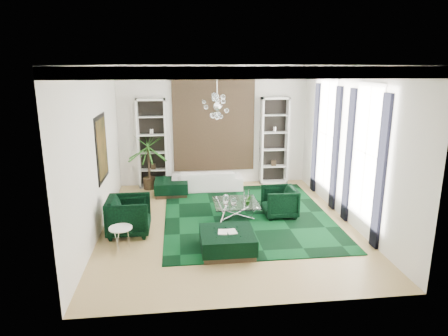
{
  "coord_description": "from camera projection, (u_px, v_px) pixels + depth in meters",
  "views": [
    {
      "loc": [
        -1.15,
        -9.11,
        3.82
      ],
      "look_at": [
        -0.02,
        0.5,
        1.29
      ],
      "focal_mm": 32.0,
      "sensor_mm": 36.0,
      "label": 1
    }
  ],
  "objects": [
    {
      "name": "shelving_left",
      "position": [
        152.0,
        144.0,
        12.45
      ],
      "size": [
        0.9,
        0.38,
        2.8
      ],
      "primitive_type": null,
      "color": "white",
      "rests_on": "floor"
    },
    {
      "name": "shelving_right",
      "position": [
        274.0,
        141.0,
        12.89
      ],
      "size": [
        0.9,
        0.38,
        2.8
      ],
      "primitive_type": null,
      "color": "white",
      "rests_on": "floor"
    },
    {
      "name": "wall_back",
      "position": [
        214.0,
        126.0,
        12.74
      ],
      "size": [
        6.0,
        0.02,
        3.8
      ],
      "primitive_type": "cube",
      "color": "white",
      "rests_on": "ground"
    },
    {
      "name": "crown_molding",
      "position": [
        227.0,
        69.0,
        8.91
      ],
      "size": [
        6.0,
        7.0,
        0.18
      ],
      "primitive_type": null,
      "color": "white",
      "rests_on": "ceiling"
    },
    {
      "name": "ceiling_medallion",
      "position": [
        226.0,
        66.0,
        9.18
      ],
      "size": [
        0.9,
        0.9,
        0.05
      ],
      "primitive_type": "cylinder",
      "color": "white",
      "rests_on": "ceiling"
    },
    {
      "name": "ottoman_front",
      "position": [
        227.0,
        242.0,
        8.31
      ],
      "size": [
        1.1,
        1.1,
        0.44
      ],
      "primitive_type": "cube",
      "color": "black",
      "rests_on": "floor"
    },
    {
      "name": "floor",
      "position": [
        227.0,
        224.0,
        9.85
      ],
      "size": [
        6.0,
        7.0,
        0.02
      ],
      "primitive_type": "cube",
      "color": "tan",
      "rests_on": "ground"
    },
    {
      "name": "wall_front",
      "position": [
        256.0,
        196.0,
        6.0
      ],
      "size": [
        6.0,
        0.02,
        3.8
      ],
      "primitive_type": "cube",
      "color": "white",
      "rests_on": "ground"
    },
    {
      "name": "painting",
      "position": [
        102.0,
        148.0,
        9.62
      ],
      "size": [
        0.04,
        1.3,
        1.6
      ],
      "primitive_type": "cube",
      "color": "black",
      "rests_on": "wall_left"
    },
    {
      "name": "coffee_table",
      "position": [
        236.0,
        209.0,
        10.24
      ],
      "size": [
        1.13,
        1.13,
        0.39
      ],
      "primitive_type": null,
      "color": "white",
      "rests_on": "floor"
    },
    {
      "name": "sofa",
      "position": [
        207.0,
        180.0,
        12.44
      ],
      "size": [
        2.17,
        0.85,
        0.63
      ],
      "primitive_type": "imported",
      "rotation": [
        0.0,
        0.0,
        3.14
      ],
      "color": "silver",
      "rests_on": "floor"
    },
    {
      "name": "curtain_far_b",
      "position": [
        315.0,
        138.0,
        11.95
      ],
      "size": [
        0.07,
        0.3,
        3.25
      ],
      "primitive_type": "cube",
      "color": "black",
      "rests_on": "floor"
    },
    {
      "name": "table_plant",
      "position": [
        248.0,
        200.0,
        9.97
      ],
      "size": [
        0.14,
        0.11,
        0.25
      ],
      "primitive_type": "imported",
      "color": "#296A1F",
      "rests_on": "coffee_table"
    },
    {
      "name": "curtain_near_b",
      "position": [
        349.0,
        156.0,
        9.65
      ],
      "size": [
        0.07,
        0.3,
        3.25
      ],
      "primitive_type": "cube",
      "color": "black",
      "rests_on": "floor"
    },
    {
      "name": "wall_right",
      "position": [
        350.0,
        145.0,
        9.71
      ],
      "size": [
        0.02,
        7.0,
        3.8
      ],
      "primitive_type": "cube",
      "color": "white",
      "rests_on": "ground"
    },
    {
      "name": "curtain_near_a",
      "position": [
        381.0,
        173.0,
        8.15
      ],
      "size": [
        0.07,
        0.3,
        3.25
      ],
      "primitive_type": "cube",
      "color": "black",
      "rests_on": "floor"
    },
    {
      "name": "rug",
      "position": [
        246.0,
        215.0,
        10.37
      ],
      "size": [
        4.2,
        5.0,
        0.02
      ],
      "primitive_type": "cube",
      "color": "black",
      "rests_on": "floor"
    },
    {
      "name": "side_table",
      "position": [
        121.0,
        238.0,
        8.46
      ],
      "size": [
        0.49,
        0.49,
        0.47
      ],
      "primitive_type": "cylinder",
      "color": "white",
      "rests_on": "floor"
    },
    {
      "name": "armchair_right",
      "position": [
        279.0,
        202.0,
        10.24
      ],
      "size": [
        0.85,
        0.82,
        0.77
      ],
      "primitive_type": "imported",
      "rotation": [
        0.0,
        0.0,
        -1.57
      ],
      "color": "black",
      "rests_on": "floor"
    },
    {
      "name": "armchair_left",
      "position": [
        129.0,
        216.0,
        9.16
      ],
      "size": [
        0.97,
        0.94,
        0.88
      ],
      "primitive_type": "imported",
      "rotation": [
        0.0,
        0.0,
        1.57
      ],
      "color": "black",
      "rests_on": "floor"
    },
    {
      "name": "chandelier",
      "position": [
        217.0,
        107.0,
        9.29
      ],
      "size": [
        0.71,
        0.71,
        0.64
      ],
      "primitive_type": null,
      "color": "white",
      "rests_on": "ceiling"
    },
    {
      "name": "ottoman_side",
      "position": [
        171.0,
        187.0,
        12.0
      ],
      "size": [
        0.98,
        0.98,
        0.44
      ],
      "primitive_type": "cube",
      "color": "black",
      "rests_on": "floor"
    },
    {
      "name": "wall_left",
      "position": [
        96.0,
        151.0,
        9.03
      ],
      "size": [
        0.02,
        7.0,
        3.8
      ],
      "primitive_type": "cube",
      "color": "white",
      "rests_on": "ground"
    },
    {
      "name": "tapestry",
      "position": [
        214.0,
        126.0,
        12.69
      ],
      "size": [
        2.5,
        0.06,
        2.8
      ],
      "primitive_type": "cube",
      "color": "black",
      "rests_on": "wall_back"
    },
    {
      "name": "ceiling",
      "position": [
        227.0,
        64.0,
        8.88
      ],
      "size": [
        6.0,
        7.0,
        0.02
      ],
      "primitive_type": "cube",
      "color": "white",
      "rests_on": "ground"
    },
    {
      "name": "curtain_far_a",
      "position": [
        335.0,
        149.0,
        10.46
      ],
      "size": [
        0.07,
        0.3,
        3.25
      ],
      "primitive_type": "cube",
      "color": "black",
      "rests_on": "floor"
    },
    {
      "name": "palm",
      "position": [
        148.0,
        155.0,
        12.32
      ],
      "size": [
        1.37,
        1.37,
        2.19
      ],
      "primitive_type": null,
      "color": "#296A1F",
      "rests_on": "floor"
    },
    {
      "name": "window_near",
      "position": [
        366.0,
        153.0,
        8.84
      ],
      "size": [
        0.03,
        1.1,
        2.9
      ],
      "primitive_type": "cube",
      "color": "white",
      "rests_on": "wall_right"
    },
    {
      "name": "book",
      "position": [
        227.0,
        232.0,
        8.26
      ],
      "size": [
        0.39,
        0.26,
        0.03
      ],
      "primitive_type": "cube",
      "color": "white",
      "rests_on": "ottoman_front"
    },
    {
      "name": "window_far",
      "position": [
        327.0,
        135.0,
        11.15
      ],
      "size": [
        0.03,
        1.1,
        2.9
      ],
      "primitive_type": "cube",
      "color": "white",
      "rests_on": "wall_right"
    }
  ]
}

